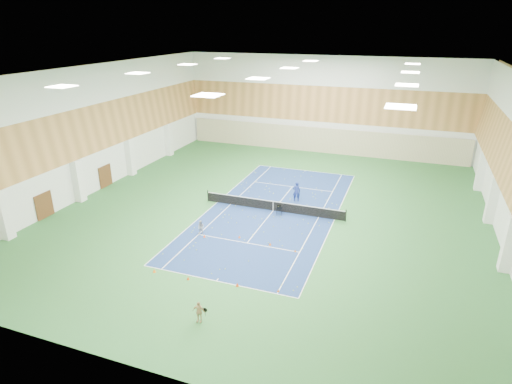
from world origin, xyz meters
TOP-DOWN VIEW (x-y plane):
  - ground at (0.00, 0.00)m, footprint 40.00×40.00m
  - room_shell at (0.00, 0.00)m, footprint 36.00×40.00m
  - wood_cladding at (0.00, 0.00)m, footprint 36.00×40.00m
  - ceiling_light_grid at (0.00, 0.00)m, footprint 21.40×25.40m
  - court_surface at (0.00, 0.00)m, footprint 10.97×23.77m
  - tennis_balls_scatter at (0.00, 0.00)m, footprint 10.57×22.77m
  - tennis_net at (0.00, 0.00)m, footprint 12.80×0.10m
  - back_curtain at (0.00, 19.75)m, footprint 35.40×0.16m
  - door_left_a at (-17.92, -8.00)m, footprint 0.08×1.80m
  - door_left_b at (-17.92, 0.00)m, footprint 0.08×1.80m
  - coach at (1.35, 2.88)m, footprint 0.81×0.66m
  - child_court at (-3.95, -6.24)m, footprint 0.58×0.46m
  - child_apron at (0.81, -15.86)m, footprint 0.78×0.36m
  - ball_cart at (0.74, -0.60)m, footprint 0.63×0.63m
  - cone_svc_a at (-3.47, -6.65)m, footprint 0.21×0.21m
  - cone_svc_b at (-0.87, -5.81)m, footprint 0.19×0.19m
  - cone_svc_c at (1.75, -6.12)m, footprint 0.21×0.21m
  - cone_svc_d at (3.79, -6.43)m, footprint 0.17×0.17m
  - cone_base_a at (-4.37, -12.33)m, footprint 0.22×0.22m
  - cone_base_b at (-1.81, -12.35)m, footprint 0.20×0.20m
  - cone_base_c at (1.48, -11.93)m, footprint 0.22×0.22m
  - cone_base_d at (4.12, -11.63)m, footprint 0.17×0.17m

SIDE VIEW (x-z plane):
  - ground at x=0.00m, z-range 0.00..0.00m
  - court_surface at x=0.00m, z-range 0.00..0.01m
  - tennis_balls_scatter at x=0.00m, z-range 0.01..0.08m
  - cone_svc_d at x=3.79m, z-range 0.00..0.19m
  - cone_base_d at x=4.12m, z-range 0.00..0.19m
  - cone_svc_b at x=-0.87m, z-range 0.00..0.21m
  - cone_base_b at x=-1.81m, z-range 0.00..0.22m
  - cone_svc_c at x=1.75m, z-range 0.00..0.23m
  - cone_svc_a at x=-3.47m, z-range 0.00..0.23m
  - cone_base_c at x=1.48m, z-range 0.00..0.24m
  - cone_base_a at x=-4.37m, z-range 0.00..0.25m
  - ball_cart at x=0.74m, z-range 0.00..0.86m
  - tennis_net at x=0.00m, z-range 0.00..1.10m
  - child_court at x=-3.95m, z-range 0.00..1.15m
  - child_apron at x=0.81m, z-range 0.00..1.30m
  - coach at x=1.35m, z-range 0.00..1.93m
  - door_left_a at x=-17.92m, z-range 0.00..2.20m
  - door_left_b at x=-17.92m, z-range 0.00..2.20m
  - back_curtain at x=0.00m, z-range 0.00..3.20m
  - room_shell at x=0.00m, z-range 0.00..12.00m
  - wood_cladding at x=0.00m, z-range 4.00..12.00m
  - ceiling_light_grid at x=0.00m, z-range 11.89..11.95m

